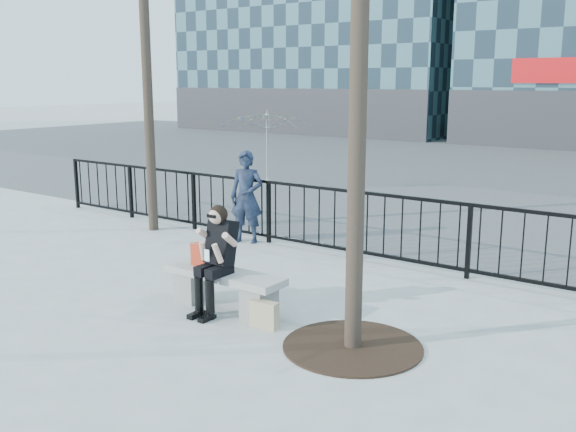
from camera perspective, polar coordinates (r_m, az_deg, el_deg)
The scene contains 10 objects.
ground at distance 8.14m, azimuth -5.64°, elevation -8.20°, with size 120.00×120.00×0.00m, color #989893.
street_surface at distance 21.51m, azimuth 21.80°, elevation 3.63°, with size 60.00×23.00×0.01m, color #474747.
railing at distance 10.33m, azimuth 5.34°, elevation -0.65°, with size 14.00×0.06×1.10m.
tree_grate at distance 7.03m, azimuth 5.76°, elevation -11.46°, with size 1.50×1.50×0.02m, color black.
bench_main at distance 8.05m, azimuth -5.68°, elevation -6.19°, with size 1.65×0.46×0.49m.
seated_woman at distance 7.82m, azimuth -6.51°, elevation -3.91°, with size 0.50×0.64×1.34m.
handbag at distance 8.19m, azimuth -7.46°, elevation -3.47°, with size 0.35×0.17×0.29m, color #B52D16.
shopping_bag at distance 7.47m, azimuth -2.11°, elevation -8.75°, with size 0.34×0.12×0.32m, color beige.
standing_man at distance 11.21m, azimuth -3.70°, elevation 1.70°, with size 0.59×0.39×1.62m, color black.
vendor_umbrella at distance 16.23m, azimuth -2.05°, elevation 5.75°, with size 2.28×2.33×2.10m, color yellow.
Camera 1 is at (5.09, -5.71, 2.80)m, focal length 40.00 mm.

